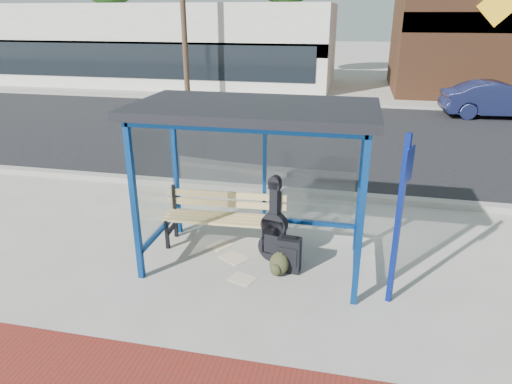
% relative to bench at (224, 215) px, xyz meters
% --- Properties ---
extents(ground, '(120.00, 120.00, 0.00)m').
position_rel_bench_xyz_m(ground, '(0.60, -0.47, -0.53)').
color(ground, '#B2ADA0').
rests_on(ground, ground).
extents(curb_near, '(60.00, 0.25, 0.12)m').
position_rel_bench_xyz_m(curb_near, '(0.60, 2.43, -0.47)').
color(curb_near, gray).
rests_on(curb_near, ground).
extents(street_asphalt, '(60.00, 10.00, 0.00)m').
position_rel_bench_xyz_m(street_asphalt, '(0.60, 7.53, -0.53)').
color(street_asphalt, black).
rests_on(street_asphalt, ground).
extents(curb_far, '(60.00, 0.25, 0.12)m').
position_rel_bench_xyz_m(curb_far, '(0.60, 12.63, -0.47)').
color(curb_far, gray).
rests_on(curb_far, ground).
extents(far_sidewalk, '(60.00, 4.00, 0.01)m').
position_rel_bench_xyz_m(far_sidewalk, '(0.60, 14.53, -0.53)').
color(far_sidewalk, '#B2ADA0').
rests_on(far_sidewalk, ground).
extents(bus_shelter, '(3.30, 1.80, 2.42)m').
position_rel_bench_xyz_m(bus_shelter, '(0.60, -0.40, 1.54)').
color(bus_shelter, navy).
rests_on(bus_shelter, ground).
extents(storefront_white, '(18.00, 6.04, 4.00)m').
position_rel_bench_xyz_m(storefront_white, '(-8.40, 17.51, 1.47)').
color(storefront_white, silver).
rests_on(storefront_white, ground).
extents(storefront_brown, '(10.00, 7.08, 6.40)m').
position_rel_bench_xyz_m(storefront_brown, '(8.60, 18.02, 2.67)').
color(storefront_brown, '#59331E').
rests_on(storefront_brown, ground).
extents(bench, '(2.00, 0.58, 0.93)m').
position_rel_bench_xyz_m(bench, '(0.00, 0.00, 0.00)').
color(bench, black).
rests_on(bench, ground).
extents(guitar_bag, '(0.49, 0.24, 1.30)m').
position_rel_bench_xyz_m(guitar_bag, '(0.88, -0.35, -0.05)').
color(guitar_bag, black).
rests_on(guitar_bag, ground).
extents(suitcase, '(0.35, 0.24, 0.58)m').
position_rel_bench_xyz_m(suitcase, '(1.15, -0.60, -0.26)').
color(suitcase, black).
rests_on(suitcase, ground).
extents(backpack, '(0.34, 0.33, 0.35)m').
position_rel_bench_xyz_m(backpack, '(1.02, -0.74, -0.36)').
color(backpack, '#2A2C18').
rests_on(backpack, ground).
extents(sign_post, '(0.15, 0.27, 2.28)m').
position_rel_bench_xyz_m(sign_post, '(2.57, -1.07, 0.75)').
color(sign_post, navy).
rests_on(sign_post, ground).
extents(newspaper_a, '(0.51, 0.48, 0.01)m').
position_rel_bench_xyz_m(newspaper_a, '(0.27, -0.42, -0.53)').
color(newspaper_a, white).
rests_on(newspaper_a, ground).
extents(newspaper_b, '(0.43, 0.39, 0.01)m').
position_rel_bench_xyz_m(newspaper_b, '(0.53, -0.97, -0.53)').
color(newspaper_b, white).
rests_on(newspaper_b, ground).
extents(newspaper_c, '(0.41, 0.44, 0.01)m').
position_rel_bench_xyz_m(newspaper_c, '(-0.06, -0.07, -0.53)').
color(newspaper_c, white).
rests_on(newspaper_c, ground).
extents(parked_car, '(3.99, 1.70, 1.28)m').
position_rel_bench_xyz_m(parked_car, '(6.98, 11.58, 0.11)').
color(parked_car, '#181E44').
rests_on(parked_car, ground).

